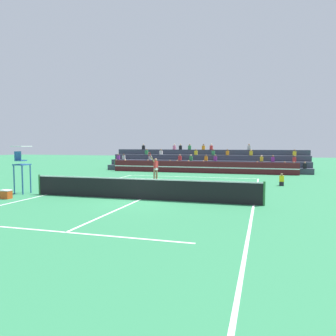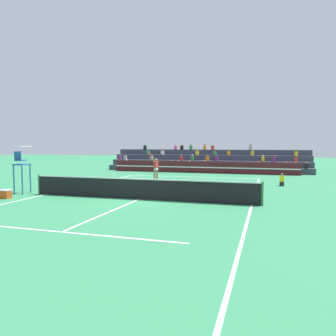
{
  "view_description": "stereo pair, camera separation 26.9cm",
  "coord_description": "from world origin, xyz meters",
  "views": [
    {
      "loc": [
        5.91,
        -15.19,
        2.75
      ],
      "look_at": [
        -0.56,
        6.83,
        1.1
      ],
      "focal_mm": 35.0,
      "sensor_mm": 36.0,
      "label": 1
    },
    {
      "loc": [
        6.16,
        -15.12,
        2.75
      ],
      "look_at": [
        -0.56,
        6.83,
        1.1
      ],
      "focal_mm": 35.0,
      "sensor_mm": 36.0,
      "label": 2
    }
  ],
  "objects": [
    {
      "name": "ground_plane",
      "position": [
        0.0,
        0.0,
        0.0
      ],
      "size": [
        120.0,
        120.0,
        0.0
      ],
      "primitive_type": "plane",
      "color": "#2D7A4C"
    },
    {
      "name": "court_lines",
      "position": [
        0.0,
        0.0,
        0.0
      ],
      "size": [
        11.1,
        23.9,
        0.01
      ],
      "color": "white",
      "rests_on": "ground"
    },
    {
      "name": "tennis_net",
      "position": [
        0.0,
        0.0,
        0.54
      ],
      "size": [
        12.0,
        0.1,
        1.1
      ],
      "color": "#2D6B38",
      "rests_on": "ground"
    },
    {
      "name": "sponsor_banner_wall",
      "position": [
        0.0,
        16.04,
        0.55
      ],
      "size": [
        18.0,
        0.26,
        1.1
      ],
      "color": "#51191E",
      "rests_on": "ground"
    },
    {
      "name": "bleacher_stand",
      "position": [
        -0.0,
        19.2,
        0.83
      ],
      "size": [
        20.65,
        3.8,
        2.83
      ],
      "color": "#383D4C",
      "rests_on": "ground"
    },
    {
      "name": "umpire_chair",
      "position": [
        -7.11,
        -0.0,
        1.72
      ],
      "size": [
        0.76,
        0.84,
        2.67
      ],
      "color": "#285699",
      "rests_on": "ground"
    },
    {
      "name": "ball_kid_courtside",
      "position": [
        7.07,
        7.79,
        0.33
      ],
      "size": [
        0.3,
        0.36,
        0.84
      ],
      "color": "black",
      "rests_on": "ground"
    },
    {
      "name": "tennis_player",
      "position": [
        -1.89,
        8.02,
        0.98
      ],
      "size": [
        0.48,
        1.35,
        2.26
      ],
      "color": "#9E7051",
      "rests_on": "ground"
    },
    {
      "name": "tennis_ball",
      "position": [
        -0.3,
        3.1,
        0.03
      ],
      "size": [
        0.07,
        0.07,
        0.07
      ],
      "primitive_type": "sphere",
      "color": "#C6DB33",
      "rests_on": "ground"
    },
    {
      "name": "equipment_cooler",
      "position": [
        -6.65,
        -1.69,
        0.23
      ],
      "size": [
        0.5,
        0.38,
        0.45
      ],
      "color": "#D84C19",
      "rests_on": "ground"
    }
  ]
}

